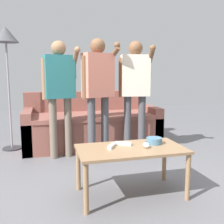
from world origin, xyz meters
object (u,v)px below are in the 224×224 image
snack_bowl (154,141)px  player_right (135,84)px  player_left (60,86)px  game_remote_wand_far (112,146)px  player_center (98,84)px  coffee_table (131,154)px  floor_lamp (6,43)px  game_remote_nunchuk (146,145)px  couch (91,126)px  game_remote_wand_near (123,143)px

snack_bowl → player_right: (0.22, 1.16, 0.51)m
player_left → game_remote_wand_far: 1.39m
snack_bowl → player_center: player_center is taller
player_center → game_remote_wand_far: bearing=-95.8°
coffee_table → floor_lamp: 2.55m
game_remote_nunchuk → couch: bearing=95.0°
game_remote_wand_near → game_remote_wand_far: same height
player_left → player_center: bearing=-15.4°
player_right → game_remote_wand_far: bearing=-119.1°
couch → game_remote_nunchuk: couch is taller
game_remote_nunchuk → game_remote_wand_near: (-0.18, 0.14, -0.01)m
snack_bowl → game_remote_wand_far: size_ratio=1.03×
coffee_table → snack_bowl: snack_bowl is taller
coffee_table → game_remote_wand_near: 0.14m
coffee_table → game_remote_wand_near: size_ratio=6.58×
floor_lamp → game_remote_wand_near: 2.42m
player_left → player_right: 1.04m
snack_bowl → game_remote_wand_near: bearing=174.0°
player_center → game_remote_wand_near: bearing=-89.1°
game_remote_nunchuk → player_right: player_right is taller
floor_lamp → player_right: floor_lamp is taller
game_remote_wand_near → player_center: bearing=90.9°
couch → game_remote_wand_far: (-0.14, -1.81, 0.17)m
game_remote_nunchuk → game_remote_wand_far: size_ratio=0.60×
player_left → game_remote_wand_far: bearing=-73.1°
snack_bowl → couch: bearing=99.3°
coffee_table → player_center: bearing=92.9°
snack_bowl → floor_lamp: floor_lamp is taller
floor_lamp → game_remote_wand_near: size_ratio=12.00×
player_right → game_remote_wand_far: (-0.66, -1.18, -0.52)m
couch → game_remote_wand_near: 1.76m
game_remote_wand_far → player_left: bearing=106.9°
couch → game_remote_wand_near: (-0.01, -1.75, 0.17)m
game_remote_wand_near → game_remote_nunchuk: bearing=-38.2°
snack_bowl → floor_lamp: (-1.51, 1.81, 1.08)m
coffee_table → game_remote_nunchuk: (0.14, -0.03, 0.08)m
floor_lamp → game_remote_wand_far: (1.08, -1.83, -1.10)m
floor_lamp → game_remote_wand_near: bearing=-55.9°
floor_lamp → game_remote_wand_near: floor_lamp is taller
couch → player_left: bearing=-132.7°
couch → snack_bowl: 1.82m
snack_bowl → player_right: size_ratio=0.10×
snack_bowl → game_remote_wand_far: snack_bowl is taller
player_left → snack_bowl: bearing=-56.4°
couch → floor_lamp: floor_lamp is taller
player_center → player_right: size_ratio=1.01×
player_right → player_center: bearing=-172.6°
player_center → game_remote_wand_far: player_center is taller
player_left → player_right: bearing=-3.6°
coffee_table → game_remote_wand_near: bearing=111.3°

